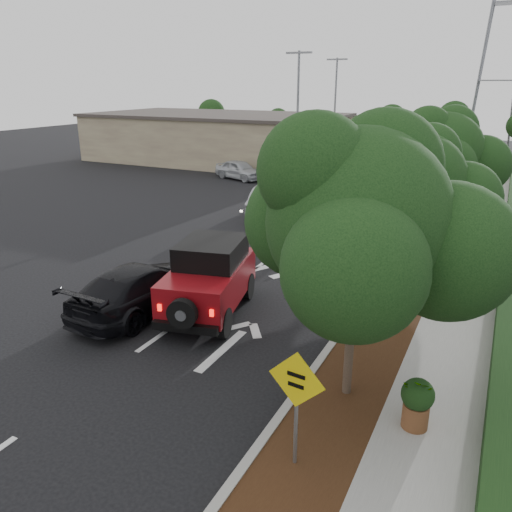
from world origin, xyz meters
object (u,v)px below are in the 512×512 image
Objects in this scene: red_jeep at (211,276)px; speed_hump_sign at (296,394)px; silver_suv_ahead at (321,218)px; black_suv_oncoming at (142,288)px.

red_jeep is 1.98× the size of speed_hump_sign.
red_jeep is 9.97m from silver_suv_ahead.
speed_hump_sign is at bearing 150.44° from black_suv_oncoming.
speed_hump_sign is (6.93, -4.24, 0.87)m from black_suv_oncoming.
silver_suv_ahead is at bearing -98.67° from black_suv_oncoming.
red_jeep is 7.17m from speed_hump_sign.
red_jeep reaches higher than silver_suv_ahead.
black_suv_oncoming is 2.22× the size of speed_hump_sign.
speed_hump_sign reaches higher than red_jeep.
silver_suv_ahead is 11.08m from black_suv_oncoming.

